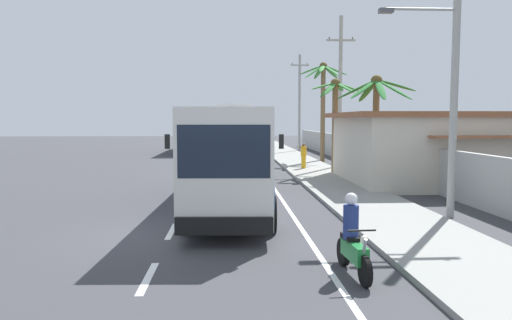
{
  "coord_description": "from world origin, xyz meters",
  "views": [
    {
      "loc": [
        1.63,
        -13.2,
        3.18
      ],
      "look_at": [
        2.64,
        4.24,
        1.7
      ],
      "focal_mm": 33.62,
      "sensor_mm": 36.0,
      "label": 1
    }
  ],
  "objects_px": {
    "coach_bus_far_lane": "(193,132)",
    "palm_third": "(335,108)",
    "utility_pole_nearest": "(452,74)",
    "utility_pole_mid": "(340,90)",
    "pedestrian_near_kerb": "(304,155)",
    "utility_pole_far": "(299,102)",
    "motorcycle_beside_bus": "(353,242)",
    "coach_bus_foreground": "(234,153)",
    "roadside_building": "(506,148)",
    "palm_nearest": "(323,93)",
    "palm_second": "(376,105)"
  },
  "relations": [
    {
      "from": "coach_bus_foreground",
      "to": "utility_pole_nearest",
      "type": "height_order",
      "value": "utility_pole_nearest"
    },
    {
      "from": "motorcycle_beside_bus",
      "to": "pedestrian_near_kerb",
      "type": "relative_size",
      "value": 1.25
    },
    {
      "from": "coach_bus_foreground",
      "to": "utility_pole_nearest",
      "type": "relative_size",
      "value": 1.39
    },
    {
      "from": "utility_pole_nearest",
      "to": "coach_bus_foreground",
      "type": "bearing_deg",
      "value": 160.03
    },
    {
      "from": "utility_pole_mid",
      "to": "utility_pole_far",
      "type": "xyz_separation_m",
      "value": [
        -0.28,
        15.97,
        -0.14
      ]
    },
    {
      "from": "utility_pole_far",
      "to": "palm_third",
      "type": "distance_m",
      "value": 19.71
    },
    {
      "from": "palm_nearest",
      "to": "palm_third",
      "type": "height_order",
      "value": "palm_nearest"
    },
    {
      "from": "coach_bus_foreground",
      "to": "coach_bus_far_lane",
      "type": "height_order",
      "value": "coach_bus_foreground"
    },
    {
      "from": "palm_third",
      "to": "motorcycle_beside_bus",
      "type": "bearing_deg",
      "value": -101.41
    },
    {
      "from": "pedestrian_near_kerb",
      "to": "palm_third",
      "type": "xyz_separation_m",
      "value": [
        1.43,
        -2.32,
        2.87
      ]
    },
    {
      "from": "coach_bus_foreground",
      "to": "roadside_building",
      "type": "bearing_deg",
      "value": 22.55
    },
    {
      "from": "pedestrian_near_kerb",
      "to": "palm_second",
      "type": "distance_m",
      "value": 7.26
    },
    {
      "from": "coach_bus_foreground",
      "to": "palm_third",
      "type": "relative_size",
      "value": 2.17
    },
    {
      "from": "motorcycle_beside_bus",
      "to": "roadside_building",
      "type": "height_order",
      "value": "roadside_building"
    },
    {
      "from": "palm_nearest",
      "to": "roadside_building",
      "type": "relative_size",
      "value": 0.44
    },
    {
      "from": "palm_nearest",
      "to": "coach_bus_far_lane",
      "type": "bearing_deg",
      "value": 131.17
    },
    {
      "from": "utility_pole_mid",
      "to": "palm_nearest",
      "type": "bearing_deg",
      "value": 92.24
    },
    {
      "from": "coach_bus_foreground",
      "to": "roadside_building",
      "type": "height_order",
      "value": "coach_bus_foreground"
    },
    {
      "from": "utility_pole_far",
      "to": "roadside_building",
      "type": "distance_m",
      "value": 24.93
    },
    {
      "from": "utility_pole_nearest",
      "to": "palm_third",
      "type": "bearing_deg",
      "value": 94.54
    },
    {
      "from": "motorcycle_beside_bus",
      "to": "utility_pole_mid",
      "type": "relative_size",
      "value": 0.2
    },
    {
      "from": "utility_pole_nearest",
      "to": "utility_pole_mid",
      "type": "height_order",
      "value": "utility_pole_mid"
    },
    {
      "from": "utility_pole_nearest",
      "to": "utility_pole_far",
      "type": "relative_size",
      "value": 0.91
    },
    {
      "from": "utility_pole_mid",
      "to": "palm_nearest",
      "type": "distance_m",
      "value": 4.7
    },
    {
      "from": "pedestrian_near_kerb",
      "to": "palm_nearest",
      "type": "xyz_separation_m",
      "value": [
        2.39,
        6.06,
        4.17
      ]
    },
    {
      "from": "coach_bus_foreground",
      "to": "utility_pole_mid",
      "type": "xyz_separation_m",
      "value": [
        7.07,
        13.46,
        3.11
      ]
    },
    {
      "from": "coach_bus_foreground",
      "to": "motorcycle_beside_bus",
      "type": "bearing_deg",
      "value": -73.61
    },
    {
      "from": "coach_bus_foreground",
      "to": "roadside_building",
      "type": "distance_m",
      "value": 14.84
    },
    {
      "from": "utility_pole_far",
      "to": "pedestrian_near_kerb",
      "type": "bearing_deg",
      "value": -97.54
    },
    {
      "from": "utility_pole_nearest",
      "to": "utility_pole_mid",
      "type": "relative_size",
      "value": 0.88
    },
    {
      "from": "coach_bus_far_lane",
      "to": "motorcycle_beside_bus",
      "type": "xyz_separation_m",
      "value": [
        5.97,
        -38.16,
        -1.23
      ]
    },
    {
      "from": "coach_bus_far_lane",
      "to": "palm_nearest",
      "type": "xyz_separation_m",
      "value": [
        10.52,
        -12.02,
        3.22
      ]
    },
    {
      "from": "coach_bus_far_lane",
      "to": "utility_pole_far",
      "type": "bearing_deg",
      "value": -4.12
    },
    {
      "from": "utility_pole_nearest",
      "to": "palm_second",
      "type": "bearing_deg",
      "value": 88.31
    },
    {
      "from": "coach_bus_far_lane",
      "to": "pedestrian_near_kerb",
      "type": "relative_size",
      "value": 7.64
    },
    {
      "from": "palm_second",
      "to": "palm_third",
      "type": "height_order",
      "value": "palm_third"
    },
    {
      "from": "coach_bus_foreground",
      "to": "palm_third",
      "type": "distance_m",
      "value": 11.58
    },
    {
      "from": "coach_bus_far_lane",
      "to": "utility_pole_far",
      "type": "relative_size",
      "value": 1.26
    },
    {
      "from": "utility_pole_far",
      "to": "palm_second",
      "type": "xyz_separation_m",
      "value": [
        0.36,
        -23.41,
        -1.01
      ]
    },
    {
      "from": "coach_bus_far_lane",
      "to": "utility_pole_mid",
      "type": "height_order",
      "value": "utility_pole_mid"
    },
    {
      "from": "coach_bus_far_lane",
      "to": "roadside_building",
      "type": "height_order",
      "value": "coach_bus_far_lane"
    },
    {
      "from": "utility_pole_mid",
      "to": "roadside_building",
      "type": "distance_m",
      "value": 10.73
    },
    {
      "from": "utility_pole_mid",
      "to": "coach_bus_far_lane",
      "type": "bearing_deg",
      "value": 122.61
    },
    {
      "from": "utility_pole_far",
      "to": "utility_pole_nearest",
      "type": "bearing_deg",
      "value": -89.81
    },
    {
      "from": "coach_bus_foreground",
      "to": "utility_pole_nearest",
      "type": "xyz_separation_m",
      "value": [
        6.9,
        -2.51,
        2.65
      ]
    },
    {
      "from": "palm_nearest",
      "to": "palm_third",
      "type": "distance_m",
      "value": 8.54
    },
    {
      "from": "palm_nearest",
      "to": "palm_second",
      "type": "relative_size",
      "value": 1.38
    },
    {
      "from": "pedestrian_near_kerb",
      "to": "palm_nearest",
      "type": "relative_size",
      "value": 0.21
    },
    {
      "from": "coach_bus_far_lane",
      "to": "palm_third",
      "type": "height_order",
      "value": "palm_third"
    },
    {
      "from": "utility_pole_mid",
      "to": "palm_second",
      "type": "distance_m",
      "value": 7.53
    }
  ]
}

